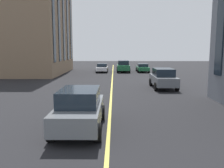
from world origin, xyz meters
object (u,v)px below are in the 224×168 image
object	(u,v)px
car_grey_parked_b	(163,78)
car_green_oncoming	(123,66)
car_green_near	(143,68)
car_white_parked_a	(102,68)
car_grey_mid	(80,109)

from	to	relation	value
car_grey_parked_b	car_green_oncoming	bearing A→B (deg)	10.73
car_green_near	car_white_parked_a	world-z (taller)	car_white_parked_a
car_green_near	car_white_parked_a	xyz separation A→B (m)	(-0.34, 6.66, -0.00)
car_green_near	car_grey_parked_b	world-z (taller)	car_grey_parked_b
car_grey_parked_b	car_grey_mid	bearing A→B (deg)	152.54
car_grey_mid	car_grey_parked_b	bearing A→B (deg)	-27.46
car_grey_parked_b	car_white_parked_a	distance (m)	17.78
car_green_near	car_grey_mid	world-z (taller)	car_grey_mid
car_green_near	car_grey_parked_b	xyz separation A→B (m)	(-16.82, 0.00, 0.27)
car_grey_parked_b	car_grey_mid	distance (m)	13.52
car_grey_parked_b	car_white_parked_a	size ratio (longest dim) A/B	1.21
car_green_oncoming	car_white_parked_a	size ratio (longest dim) A/B	1.21
car_white_parked_a	car_grey_mid	bearing A→B (deg)	-179.15
car_green_oncoming	car_grey_parked_b	size ratio (longest dim) A/B	1.00
car_green_oncoming	car_grey_mid	world-z (taller)	same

